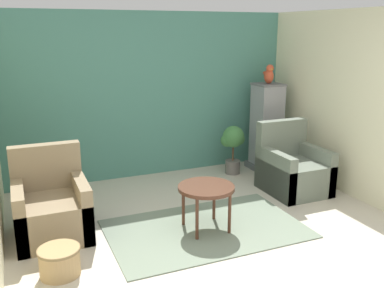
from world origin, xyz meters
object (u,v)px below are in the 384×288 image
Objects in this scene: armchair_left at (51,209)px; birdcage at (266,128)px; armchair_right at (293,170)px; wicker_basket at (60,260)px; coffee_table at (206,191)px; potted_plant at (233,143)px; parrot at (269,75)px.

armchair_left is 3.53m from birdcage.
wicker_basket is at bearing -163.87° from armchair_right.
birdcage is 3.57× the size of wicker_basket.
potted_plant reaches higher than coffee_table.
coffee_table is at bearing -19.05° from armchair_left.
armchair_right reaches higher than wicker_basket.
armchair_left is 3.15m from armchair_right.
armchair_right reaches higher than coffee_table.
parrot is 0.77× the size of wicker_basket.
armchair_left is 2.47× the size of wicker_basket.
coffee_table is at bearing -126.74° from potted_plant.
birdcage reaches higher than armchair_right.
potted_plant is (-0.60, -0.02, -1.00)m from parrot.
parrot reaches higher than coffee_table.
armchair_right is at bearing -67.63° from potted_plant.
wicker_basket is (-0.02, -0.85, -0.16)m from armchair_left.
armchair_left is at bearing -159.27° from potted_plant.
coffee_table is at bearing -158.88° from armchair_right.
birdcage reaches higher than potted_plant.
coffee_table is at bearing 10.90° from wicker_basket.
parrot is at bearing 29.55° from wicker_basket.
armchair_left is 1.00× the size of armchair_right.
wicker_basket is at bearing -145.72° from potted_plant.
birdcage is at bearing 78.78° from armchair_right.
parrot is at bearing 90.00° from birdcage.
coffee_table is 1.67m from armchair_left.
armchair_right is 1.56m from parrot.
parrot is (0.20, 0.99, 1.19)m from armchair_right.
potted_plant is (-0.60, -0.02, -0.17)m from birdcage.
armchair_right reaches higher than potted_plant.
birdcage is at bearing 29.52° from wicker_basket.
armchair_left is at bearing -162.44° from birdcage.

